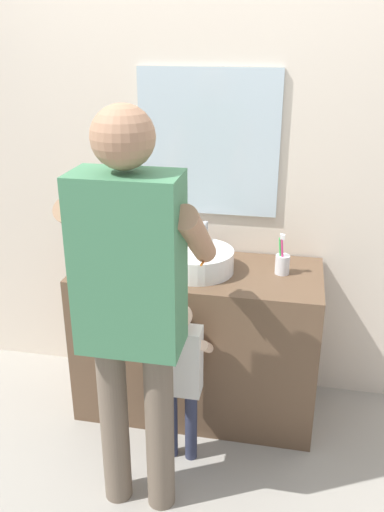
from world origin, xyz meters
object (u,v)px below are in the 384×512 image
Objects in this scene: toothbrush_cup at (282,263)px; soap_bottle at (133,249)px; adult_parent at (132,289)px; child_toddler at (181,369)px.

soap_bottle is at bearing 179.25° from toothbrush_cup.
adult_parent is at bearing -126.99° from toothbrush_cup.
child_toddler is (-0.41, -0.43, -0.37)m from toothbrush_cup.
toothbrush_cup is 0.75m from soap_bottle.
toothbrush_cup is at bearing 53.01° from adult_parent.
toothbrush_cup is 1.25× the size of soap_bottle.
toothbrush_cup reaches higher than soap_bottle.
toothbrush_cup is 0.90m from adult_parent.
adult_parent is at bearing -73.06° from soap_bottle.
soap_bottle is at bearing 106.94° from adult_parent.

